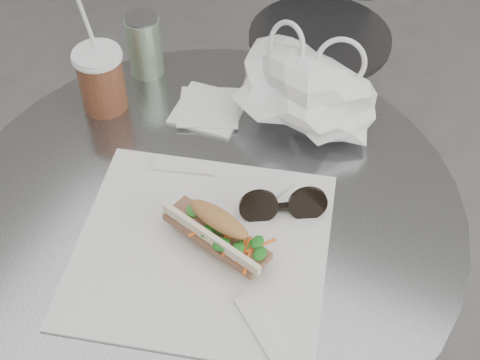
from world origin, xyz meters
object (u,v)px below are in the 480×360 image
at_px(cafe_table, 213,304).
at_px(drink_can, 145,45).
at_px(banh_mi, 217,232).
at_px(chair_far, 316,66).
at_px(iced_coffee, 101,79).
at_px(sunglasses, 283,206).

xyz_separation_m(cafe_table, drink_can, (-0.25, 0.23, 0.33)).
distance_m(banh_mi, drink_can, 0.41).
distance_m(cafe_table, chair_far, 0.91).
xyz_separation_m(cafe_table, iced_coffee, (-0.26, 0.12, 0.33)).
height_order(chair_far, sunglasses, sunglasses).
distance_m(chair_far, iced_coffee, 0.91).
bearing_deg(banh_mi, cafe_table, 142.36).
height_order(cafe_table, iced_coffee, iced_coffee).
bearing_deg(chair_far, sunglasses, 83.41).
height_order(iced_coffee, sunglasses, iced_coffee).
bearing_deg(iced_coffee, chair_far, 82.68).
xyz_separation_m(chair_far, banh_mi, (0.21, -0.94, 0.46)).
relative_size(banh_mi, drink_can, 1.83).
relative_size(chair_far, sunglasses, 5.94).
bearing_deg(sunglasses, drink_can, 119.75).
bearing_deg(drink_can, sunglasses, -28.49).
relative_size(chair_far, iced_coffee, 2.99).
distance_m(iced_coffee, sunglasses, 0.38).
height_order(cafe_table, drink_can, drink_can).
xyz_separation_m(chair_far, drink_can, (-0.09, -0.66, 0.48)).
distance_m(chair_far, banh_mi, 1.07).
bearing_deg(sunglasses, chair_far, 75.75).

